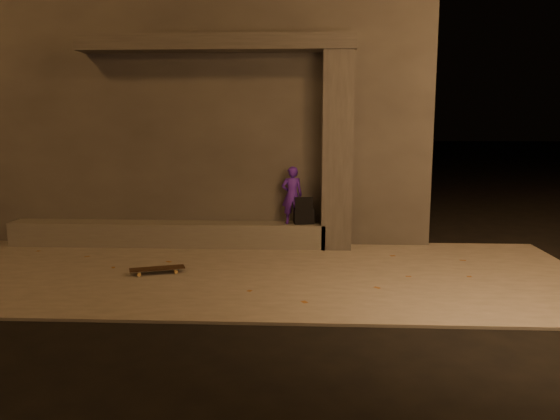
# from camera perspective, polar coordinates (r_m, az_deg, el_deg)

# --- Properties ---
(ground) EXTENTS (120.00, 120.00, 0.00)m
(ground) POSITION_cam_1_polar(r_m,az_deg,el_deg) (6.88, -7.08, -11.19)
(ground) COLOR black
(ground) RESTS_ON ground
(sidewalk) EXTENTS (11.00, 4.40, 0.04)m
(sidewalk) POSITION_cam_1_polar(r_m,az_deg,el_deg) (8.76, -4.85, -6.51)
(sidewalk) COLOR #615C55
(sidewalk) RESTS_ON ground
(building) EXTENTS (9.00, 5.10, 5.22)m
(building) POSITION_cam_1_polar(r_m,az_deg,el_deg) (13.02, -6.80, 10.15)
(building) COLOR #393734
(building) RESTS_ON ground
(ledge) EXTENTS (6.00, 0.55, 0.45)m
(ledge) POSITION_cam_1_polar(r_m,az_deg,el_deg) (10.65, -11.65, -2.46)
(ledge) COLOR #57554E
(ledge) RESTS_ON sidewalk
(column) EXTENTS (0.55, 0.55, 3.60)m
(column) POSITION_cam_1_polar(r_m,az_deg,el_deg) (10.13, 5.96, 6.08)
(column) COLOR #393734
(column) RESTS_ON sidewalk
(canopy) EXTENTS (5.00, 0.70, 0.28)m
(canopy) POSITION_cam_1_polar(r_m,az_deg,el_deg) (10.37, -6.64, 16.89)
(canopy) COLOR #393734
(canopy) RESTS_ON column
(skateboarder) EXTENTS (0.42, 0.31, 1.08)m
(skateboarder) POSITION_cam_1_polar(r_m,az_deg,el_deg) (10.19, 1.27, 1.57)
(skateboarder) COLOR #3F189D
(skateboarder) RESTS_ON ledge
(backpack) EXTENTS (0.40, 0.29, 0.52)m
(backpack) POSITION_cam_1_polar(r_m,az_deg,el_deg) (10.25, 2.50, -0.44)
(backpack) COLOR black
(backpack) RESTS_ON ledge
(skateboard) EXTENTS (0.86, 0.49, 0.09)m
(skateboard) POSITION_cam_1_polar(r_m,az_deg,el_deg) (8.78, -12.71, -6.02)
(skateboard) COLOR black
(skateboard) RESTS_ON sidewalk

